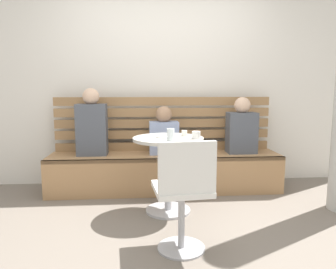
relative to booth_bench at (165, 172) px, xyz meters
name	(u,v)px	position (x,y,z in m)	size (l,w,h in m)	color
ground	(175,236)	(0.00, -1.20, -0.22)	(8.00, 8.00, 0.00)	#70665B
back_wall	(163,69)	(0.00, 0.44, 1.23)	(5.20, 0.10, 2.90)	silver
booth_bench	(165,172)	(0.00, 0.00, 0.00)	(2.70, 0.52, 0.44)	#A87C51
booth_backrest	(164,124)	(0.00, 0.24, 0.56)	(2.65, 0.04, 0.66)	#9A7249
cafe_table	(168,160)	(-0.02, -0.67, 0.30)	(0.68, 0.68, 0.74)	#ADADB2
white_chair	(184,192)	(0.03, -1.48, 0.24)	(0.44, 0.44, 0.85)	#ADADB2
person_adult	(92,125)	(-0.84, 0.03, 0.57)	(0.34, 0.22, 0.77)	#4C515B
person_child_left	(242,128)	(0.92, 0.01, 0.51)	(0.34, 0.22, 0.67)	#4C515B
person_child_middle	(164,133)	(-0.01, 0.04, 0.46)	(0.34, 0.22, 0.56)	#8C9EC6
cup_espresso_small	(184,133)	(0.15, -0.58, 0.55)	(0.06, 0.06, 0.06)	silver
cup_water_clear	(171,135)	(-0.01, -0.87, 0.57)	(0.07, 0.07, 0.11)	white
cup_ceramic_white	(196,135)	(0.24, -0.77, 0.55)	(0.08, 0.08, 0.07)	white
plate_small	(165,137)	(-0.05, -0.66, 0.52)	(0.17, 0.17, 0.01)	white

